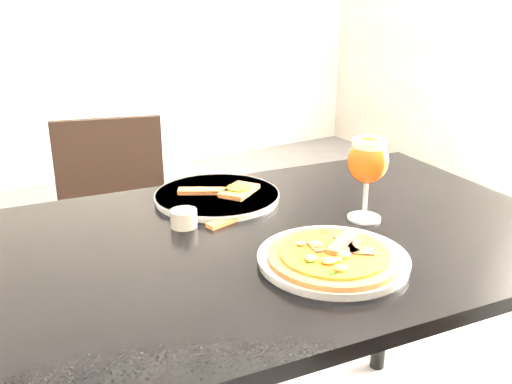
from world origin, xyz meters
TOP-DOWN VIEW (x-y plane):
  - dining_table at (0.04, 0.14)m, footprint 1.29×0.94m
  - chair_far at (-0.09, 0.98)m, footprint 0.47×0.47m
  - plate_main at (0.03, -0.02)m, footprint 0.34×0.34m
  - pizza at (0.02, -0.04)m, footprint 0.25×0.25m
  - plate_second at (0.00, 0.39)m, footprint 0.31×0.31m
  - crust_scraps at (0.02, 0.38)m, footprint 0.20×0.15m
  - loose_crust at (-0.04, 0.25)m, footprint 0.12×0.05m
  - sauce_cup at (-0.14, 0.28)m, footprint 0.06×0.06m
  - beer_glass at (0.23, 0.11)m, footprint 0.09×0.09m

SIDE VIEW (x-z plane):
  - chair_far at x=-0.09m, z-range 0.04..0.87m
  - dining_table at x=0.04m, z-range 0.28..1.03m
  - loose_crust at x=-0.04m, z-range 0.75..0.76m
  - plate_main at x=0.03m, z-range 0.75..0.77m
  - plate_second at x=0.00m, z-range 0.75..0.77m
  - sauce_cup at x=-0.14m, z-range 0.75..0.79m
  - crust_scraps at x=0.02m, z-range 0.76..0.78m
  - pizza at x=0.02m, z-range 0.76..0.79m
  - beer_glass at x=0.23m, z-range 0.79..0.98m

